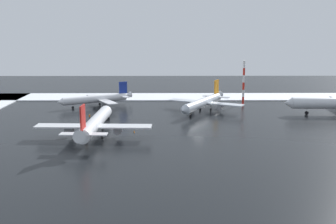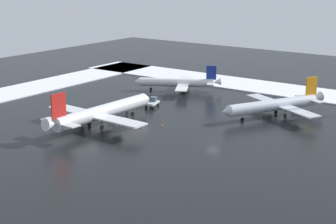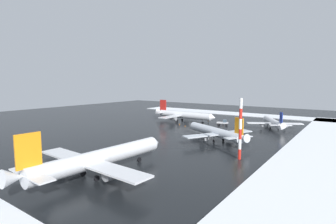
% 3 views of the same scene
% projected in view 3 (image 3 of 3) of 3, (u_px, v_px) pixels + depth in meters
% --- Properties ---
extents(ground_plane, '(240.00, 240.00, 0.00)m').
position_uv_depth(ground_plane, '(162.00, 131.00, 96.78)').
color(ground_plane, black).
extents(snow_bank_far, '(152.00, 16.00, 0.28)m').
position_uv_depth(snow_bank_far, '(316.00, 152.00, 67.85)').
color(snow_bank_far, white).
rests_on(snow_bank_far, ground_plane).
extents(snow_bank_right, '(14.00, 116.00, 0.28)m').
position_uv_depth(snow_bank_right, '(232.00, 113.00, 150.90)').
color(snow_bank_right, white).
rests_on(snow_bank_right, ground_plane).
extents(airplane_parked_starboard, '(26.69, 32.22, 9.57)m').
position_uv_depth(airplane_parked_starboard, '(183.00, 115.00, 120.13)').
color(airplane_parked_starboard, silver).
rests_on(airplane_parked_starboard, ground_plane).
extents(airplane_foreground_jet, '(22.47, 26.33, 8.51)m').
position_uv_depth(airplane_foreground_jet, '(215.00, 132.00, 80.69)').
color(airplane_foreground_jet, silver).
rests_on(airplane_foreground_jet, ground_plane).
extents(airplane_far_rear, '(22.90, 19.56, 7.45)m').
position_uv_depth(airplane_far_rear, '(273.00, 122.00, 102.69)').
color(airplane_far_rear, white).
rests_on(airplane_far_rear, ground_plane).
extents(airplane_parked_portside, '(34.85, 28.89, 10.35)m').
position_uv_depth(airplane_parked_portside, '(98.00, 158.00, 50.58)').
color(airplane_parked_portside, silver).
rests_on(airplane_parked_portside, ground_plane).
extents(pushback_tug, '(3.36, 5.02, 2.50)m').
position_uv_depth(pushback_tug, '(223.00, 122.00, 109.65)').
color(pushback_tug, silver).
rests_on(pushback_tug, ground_plane).
extents(ground_crew_by_nose_gear, '(0.36, 0.36, 1.71)m').
position_uv_depth(ground_crew_by_nose_gear, '(176.00, 118.00, 124.14)').
color(ground_crew_by_nose_gear, black).
rests_on(ground_crew_by_nose_gear, ground_plane).
extents(ground_crew_mid_apron, '(0.36, 0.36, 1.71)m').
position_uv_depth(ground_crew_mid_apron, '(208.00, 121.00, 115.75)').
color(ground_crew_mid_apron, black).
rests_on(ground_crew_mid_apron, ground_plane).
extents(ground_crew_near_tug, '(0.36, 0.36, 1.71)m').
position_uv_depth(ground_crew_near_tug, '(223.00, 122.00, 113.77)').
color(ground_crew_near_tug, black).
rests_on(ground_crew_near_tug, ground_plane).
extents(antenna_mast, '(0.70, 0.70, 14.43)m').
position_uv_depth(antenna_mast, '(240.00, 129.00, 61.00)').
color(antenna_mast, red).
rests_on(antenna_mast, ground_plane).
extents(traffic_cone_near_nose, '(0.36, 0.36, 0.55)m').
position_uv_depth(traffic_cone_near_nose, '(185.00, 126.00, 107.24)').
color(traffic_cone_near_nose, orange).
rests_on(traffic_cone_near_nose, ground_plane).
extents(traffic_cone_mid_line, '(0.36, 0.36, 0.55)m').
position_uv_depth(traffic_cone_mid_line, '(179.00, 124.00, 111.24)').
color(traffic_cone_mid_line, orange).
rests_on(traffic_cone_mid_line, ground_plane).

